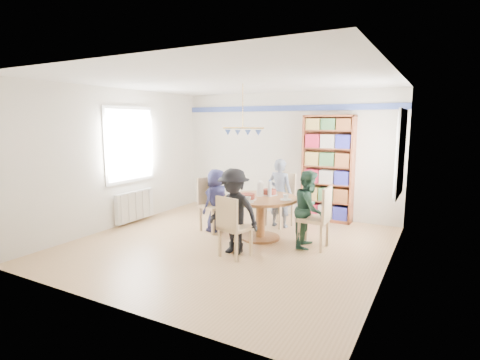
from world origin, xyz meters
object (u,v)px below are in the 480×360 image
Objects in this scene: chair_far at (282,197)px; person_right at (309,209)px; chair_left at (211,202)px; chair_right at (319,215)px; bookshelf at (328,170)px; radiator at (135,206)px; person_left at (217,200)px; chair_near at (232,224)px; person_near at (234,211)px; dining_table at (260,208)px; person_far at (280,193)px.

person_right is at bearing -48.79° from chair_far.
chair_left is 0.79× the size of person_right.
chair_right is 0.20m from person_right.
bookshelf is (0.69, 0.78, 0.50)m from chair_far.
chair_right is 0.80× the size of person_right.
person_right reaches higher than radiator.
person_left is at bearing 81.58° from person_right.
chair_near is at bearing -88.98° from chair_far.
chair_near is 0.25m from person_near.
dining_table is 1.36× the size of chair_near.
chair_right reaches higher than chair_near.
person_right is 0.95× the size of person_far.
person_right is at bearing -0.83° from chair_left.
dining_table is 1.07m from chair_near.
bookshelf reaches higher than chair_left.
chair_far is at bearing 148.62° from person_left.
bookshelf is (-0.20, 1.80, 0.44)m from person_right.
bookshelf is at bearing 30.78° from radiator.
person_far reaches higher than chair_far.
person_right is at bearing 50.96° from chair_near.
radiator is 0.74× the size of person_far.
radiator is at bearing 86.25° from person_right.
radiator is 1.73m from chair_left.
person_left is at bearing -132.73° from chair_far.
radiator is 3.83m from chair_right.
chair_left is at bearing 41.50° from person_far.
radiator is 0.46× the size of bookshelf.
chair_far is 0.89× the size of person_left.
person_right reaches higher than dining_table.
chair_right is 0.86× the size of person_left.
chair_right is at bearing 3.33° from radiator.
chair_left reaches higher than dining_table.
person_far is (1.05, 0.86, 0.12)m from chair_left.
dining_table reaches higher than radiator.
person_left is 0.54× the size of bookshelf.
person_right reaches higher than chair_far.
dining_table is at bearing 81.86° from person_right.
bookshelf is at bearing 45.59° from chair_left.
person_near is at bearing -142.88° from chair_right.
radiator is 2.76m from dining_table.
person_right is at bearing 173.40° from chair_right.
dining_table is 0.96× the size of person_far.
person_near is at bearing 110.99° from chair_near.
person_far reaches higher than person_near.
person_far is (0.92, 0.86, 0.08)m from person_left.
chair_far is at bearing 90.39° from dining_table.
person_right is 1.27m from person_near.
bookshelf is (0.68, 0.91, 0.40)m from person_far.
bookshelf is at bearing 69.13° from dining_table.
radiator is at bearing -70.23° from person_left.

